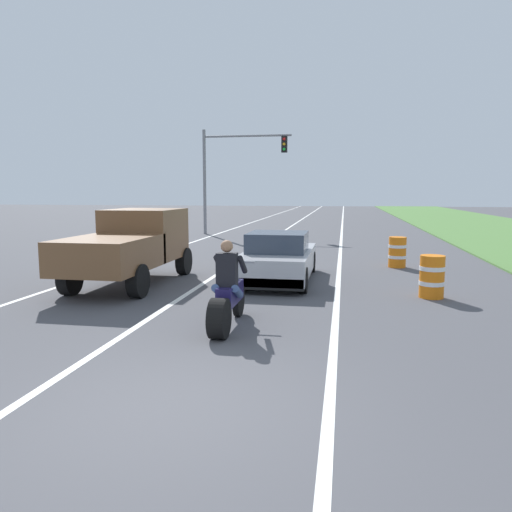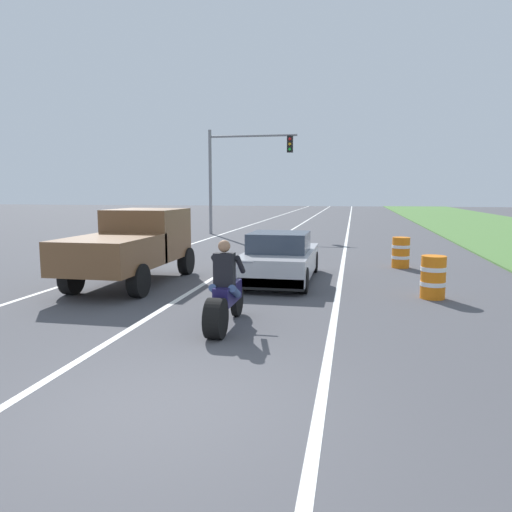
# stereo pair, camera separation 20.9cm
# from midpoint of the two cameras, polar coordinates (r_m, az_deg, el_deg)

# --- Properties ---
(ground_plane) EXTENTS (160.00, 160.00, 0.00)m
(ground_plane) POSITION_cam_midpoint_polar(r_m,az_deg,el_deg) (5.87, -11.54, -17.59)
(ground_plane) COLOR #4C4C51
(lane_stripe_left_solid) EXTENTS (0.14, 120.00, 0.01)m
(lane_stripe_left_solid) POSITION_cam_midpoint_polar(r_m,az_deg,el_deg) (26.12, -6.38, 2.02)
(lane_stripe_left_solid) COLOR white
(lane_stripe_left_solid) RESTS_ON ground
(lane_stripe_right_solid) EXTENTS (0.14, 120.00, 0.01)m
(lane_stripe_right_solid) POSITION_cam_midpoint_polar(r_m,az_deg,el_deg) (25.05, 9.62, 1.73)
(lane_stripe_right_solid) COLOR white
(lane_stripe_right_solid) RESTS_ON ground
(lane_stripe_centre_dashed) EXTENTS (0.14, 120.00, 0.01)m
(lane_stripe_centre_dashed) POSITION_cam_midpoint_polar(r_m,az_deg,el_deg) (25.33, 1.45, 1.90)
(lane_stripe_centre_dashed) COLOR white
(lane_stripe_centre_dashed) RESTS_ON ground
(motorcycle_with_rider) EXTENTS (0.70, 2.21, 1.62)m
(motorcycle_with_rider) POSITION_cam_midpoint_polar(r_m,az_deg,el_deg) (8.88, -4.04, -4.75)
(motorcycle_with_rider) COLOR black
(motorcycle_with_rider) RESTS_ON ground
(sports_car_silver) EXTENTS (1.84, 4.30, 1.37)m
(sports_car_silver) POSITION_cam_midpoint_polar(r_m,az_deg,el_deg) (13.61, 2.17, -0.30)
(sports_car_silver) COLOR #B7B7BC
(sports_car_silver) RESTS_ON ground
(pickup_truck_left_lane_brown) EXTENTS (2.02, 4.80, 1.98)m
(pickup_truck_left_lane_brown) POSITION_cam_midpoint_polar(r_m,az_deg,el_deg) (13.54, -14.70, 1.46)
(pickup_truck_left_lane_brown) COLOR brown
(pickup_truck_left_lane_brown) RESTS_ON ground
(traffic_light_mast_near) EXTENTS (5.14, 0.34, 6.00)m
(traffic_light_mast_near) POSITION_cam_midpoint_polar(r_m,az_deg,el_deg) (28.63, -3.07, 10.61)
(traffic_light_mast_near) COLOR gray
(traffic_light_mast_near) RESTS_ON ground
(construction_barrel_nearest) EXTENTS (0.58, 0.58, 1.00)m
(construction_barrel_nearest) POSITION_cam_midpoint_polar(r_m,az_deg,el_deg) (12.15, 19.30, -2.26)
(construction_barrel_nearest) COLOR orange
(construction_barrel_nearest) RESTS_ON ground
(construction_barrel_mid) EXTENTS (0.58, 0.58, 1.00)m
(construction_barrel_mid) POSITION_cam_midpoint_polar(r_m,az_deg,el_deg) (16.71, 15.75, 0.44)
(construction_barrel_mid) COLOR orange
(construction_barrel_mid) RESTS_ON ground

